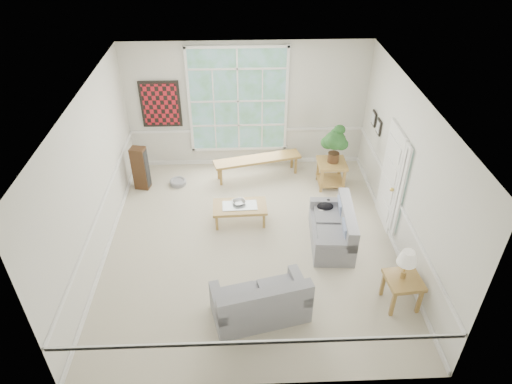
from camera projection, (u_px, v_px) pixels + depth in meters
floor at (251, 243)px, 8.85m from camera, size 5.50×6.00×0.01m
ceiling at (250, 97)px, 7.13m from camera, size 5.50×6.00×0.02m
wall_back at (247, 106)px, 10.44m from camera, size 5.50×0.02×3.00m
wall_front at (258, 313)px, 5.53m from camera, size 5.50×0.02×3.00m
wall_left at (92, 181)px, 7.90m from camera, size 0.02×6.00×3.00m
wall_right at (406, 174)px, 8.07m from camera, size 0.02×6.00×3.00m
window_back at (238, 101)px, 10.32m from camera, size 2.30×0.08×2.40m
entry_door at (390, 177)px, 8.82m from camera, size 0.08×0.90×2.10m
door_sidelight at (400, 192)px, 8.25m from camera, size 0.08×0.26×1.90m
wall_art at (161, 104)px, 10.28m from camera, size 0.90×0.06×1.10m
wall_frame_near at (378, 127)px, 9.48m from camera, size 0.04×0.26×0.32m
wall_frame_far at (374, 118)px, 9.80m from camera, size 0.04×0.26×0.32m
loveseat_right at (332, 226)px, 8.64m from camera, size 0.84×1.49×0.78m
loveseat_front at (260, 297)px, 7.18m from camera, size 1.63×1.10×0.81m
coffee_table at (240, 214)px, 9.26m from camera, size 1.10×0.62×0.40m
pewter_bowl at (239, 202)px, 9.18m from camera, size 0.40×0.40×0.08m
window_bench at (257, 167)px, 10.66m from camera, size 2.06×0.86×0.47m
end_table at (331, 174)px, 10.29m from camera, size 0.63×0.63×0.62m
houseplant at (335, 144)px, 9.88m from camera, size 0.59×0.59×0.86m
side_table at (401, 291)px, 7.43m from camera, size 0.60×0.60×0.56m
table_lamp at (406, 265)px, 7.15m from camera, size 0.39×0.39×0.54m
pet_bed at (178, 182)px, 10.47m from camera, size 0.51×0.51×0.11m
floor_speaker at (140, 168)px, 10.12m from camera, size 0.36×0.31×1.01m
cat at (325, 206)px, 9.01m from camera, size 0.39×0.34×0.15m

